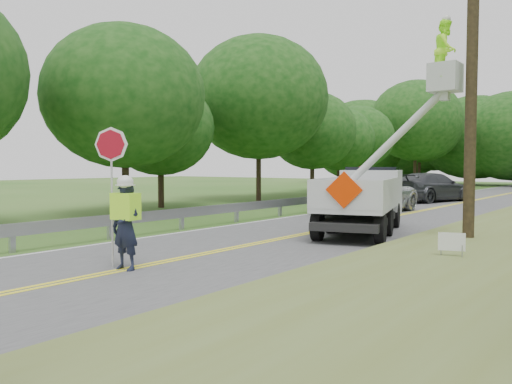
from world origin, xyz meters
The scene contains 10 objects.
ground centered at (0.00, 0.00, 0.00)m, with size 140.00×140.00×0.00m, color #2B5D19.
road centered at (0.00, 14.00, 0.01)m, with size 7.20×96.00×0.03m.
guardrail centered at (-4.02, 14.91, 0.55)m, with size 0.18×48.00×0.77m.
treeline_left centered at (-10.74, 29.23, 5.85)m, with size 10.10×55.81×10.89m.
flagger centered at (0.03, 1.40, 1.11)m, with size 1.15×0.54×3.07m.
bucket_truck centered at (1.33, 10.76, 1.45)m, with size 5.29×6.59×6.25m.
suv_silver centered at (-1.74, 17.05, 0.92)m, with size 2.99×6.48×1.80m, color silver.
suv_darkgrey centered at (-1.85, 26.14, 0.91)m, with size 2.50×6.15×1.78m, color #3C3E43.
stop_sign_permanent centered at (-4.53, 21.77, 1.45)m, with size 0.41×0.28×2.22m.
yard_sign centered at (5.53, 5.78, 0.58)m, with size 0.54×0.21×0.81m.
Camera 1 is at (8.85, -5.37, 2.26)m, focal length 35.53 mm.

